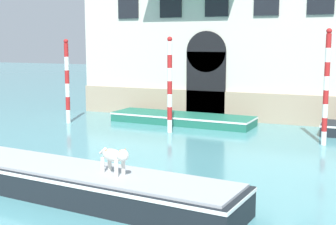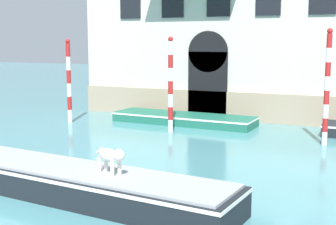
% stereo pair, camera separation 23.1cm
% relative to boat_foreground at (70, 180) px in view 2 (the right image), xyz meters
% --- Properties ---
extents(boat_foreground, '(8.81, 2.56, 0.73)m').
position_rel_boat_foreground_xyz_m(boat_foreground, '(0.00, 0.00, 0.00)').
color(boat_foreground, black).
rests_on(boat_foreground, ground_plane).
extents(dog_on_deck, '(0.94, 0.54, 0.66)m').
position_rel_boat_foreground_xyz_m(dog_on_deck, '(1.26, -0.15, 0.77)').
color(dog_on_deck, silver).
rests_on(dog_on_deck, boat_foreground).
extents(boat_moored_near_palazzo, '(6.68, 2.13, 0.43)m').
position_rel_boat_foreground_xyz_m(boat_moored_near_palazzo, '(-1.26, 10.50, -0.16)').
color(boat_moored_near_palazzo, '#1E6651').
rests_on(boat_moored_near_palazzo, ground_plane).
extents(mooring_pole_0, '(0.21, 0.21, 3.83)m').
position_rel_boat_foreground_xyz_m(mooring_pole_0, '(-6.14, 8.58, 1.55)').
color(mooring_pole_0, white).
rests_on(mooring_pole_0, ground_plane).
extents(mooring_pole_1, '(0.21, 0.21, 3.92)m').
position_rel_boat_foreground_xyz_m(mooring_pole_1, '(-0.96, 8.33, 1.59)').
color(mooring_pole_1, white).
rests_on(mooring_pole_1, ground_plane).
extents(mooring_pole_2, '(0.20, 0.20, 4.19)m').
position_rel_boat_foreground_xyz_m(mooring_pole_2, '(5.10, 8.36, 1.72)').
color(mooring_pole_2, white).
rests_on(mooring_pole_2, ground_plane).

